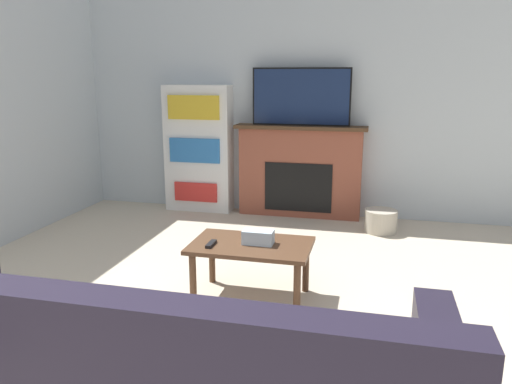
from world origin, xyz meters
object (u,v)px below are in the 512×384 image
at_px(bookshelf, 199,149).
at_px(fireplace, 300,171).
at_px(coffee_table, 251,251).
at_px(tv, 301,97).
at_px(storage_basket, 381,221).

bearing_deg(bookshelf, fireplace, 1.10).
bearing_deg(bookshelf, coffee_table, -61.71).
distance_m(fireplace, coffee_table, 2.28).
bearing_deg(tv, bookshelf, -179.83).
relative_size(fireplace, bookshelf, 1.00).
relative_size(coffee_table, storage_basket, 2.59).
distance_m(bookshelf, storage_basket, 2.27).
relative_size(coffee_table, bookshelf, 0.58).
bearing_deg(fireplace, storage_basket, -24.55).
bearing_deg(fireplace, bookshelf, -178.90).
xyz_separation_m(coffee_table, storage_basket, (0.93, 1.85, -0.24)).
distance_m(fireplace, storage_basket, 1.10).
bearing_deg(coffee_table, bookshelf, 118.29).
bearing_deg(tv, coffee_table, -90.06).
relative_size(bookshelf, storage_basket, 4.47).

